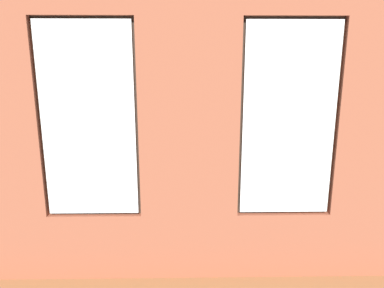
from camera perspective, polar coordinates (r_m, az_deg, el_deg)
ground_plane at (r=6.49m, az=-0.66°, el=-8.34°), size 6.20×5.94×0.10m
brick_wall_with_windows at (r=3.54m, az=-0.49°, el=0.96°), size 5.60×0.30×3.22m
white_wall_right at (r=6.49m, az=-25.89°, el=5.47°), size 0.10×4.94×3.22m
couch_by_window at (r=4.56m, az=-2.72°, el=-12.76°), size 2.01×0.87×0.80m
couch_left at (r=6.48m, az=18.34°, el=-5.50°), size 0.91×1.88×0.80m
coffee_table at (r=6.69m, az=1.25°, el=-3.73°), size 1.57×0.88×0.44m
cup_ceramic at (r=6.66m, az=1.25°, el=-2.96°), size 0.08×0.08×0.09m
candle_jar at (r=6.53m, az=-2.86°, el=-3.19°), size 0.08×0.08×0.12m
table_plant_small at (r=6.73m, az=-0.46°, el=-1.78°), size 0.20×0.20×0.30m
remote_black at (r=6.85m, az=4.83°, el=-2.87°), size 0.18×0.08×0.02m
remote_gray at (r=6.55m, az=2.33°, el=-3.56°), size 0.18×0.12×0.02m
media_console at (r=7.14m, az=-20.83°, el=-4.40°), size 1.01×0.42×0.57m
tv_flatscreen at (r=6.99m, az=-21.22°, el=0.46°), size 0.90×0.20×0.67m
papasan_chair at (r=7.99m, az=-0.12°, el=-0.66°), size 1.02×1.02×0.66m
potted_plant_near_tv at (r=5.98m, az=-19.06°, el=-3.47°), size 0.80×0.66×1.10m
potted_plant_mid_room_small at (r=7.42m, az=7.36°, el=-2.37°), size 0.29×0.29×0.51m
potted_plant_between_couches at (r=4.62m, az=15.87°, el=-6.45°), size 0.91×0.99×1.34m
potted_plant_foreground_right at (r=8.46m, az=-15.52°, el=-0.17°), size 0.79×0.84×1.11m
potted_plant_corner_far_left at (r=4.94m, az=26.97°, el=-9.69°), size 0.62×0.62×0.85m
potted_plant_beside_window_right at (r=4.65m, az=-25.04°, el=-5.74°), size 0.89×0.92×1.33m
potted_plant_corner_near_left at (r=8.50m, az=14.59°, el=1.24°), size 0.68×0.68×0.95m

